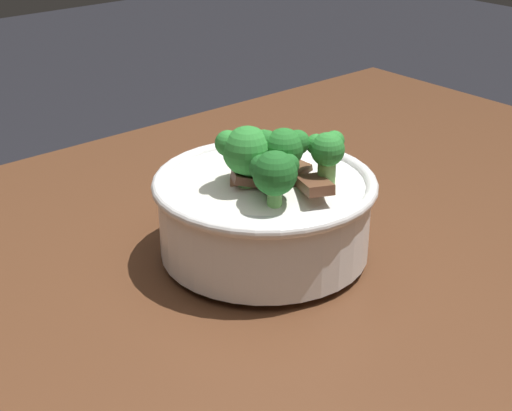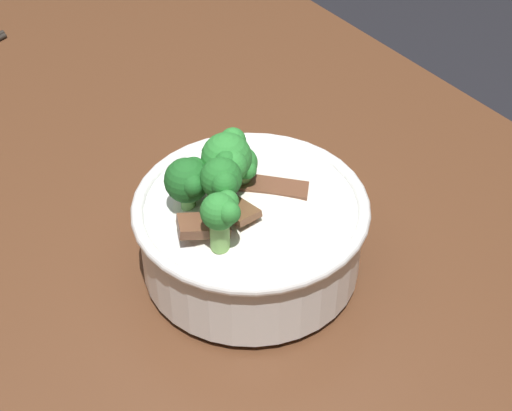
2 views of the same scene
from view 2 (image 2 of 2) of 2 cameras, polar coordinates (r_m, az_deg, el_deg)
The scene contains 2 objects.
dining_table at distance 0.93m, azimuth -11.25°, elevation -7.62°, with size 1.48×1.03×0.81m.
rice_bowl at distance 0.76m, azimuth -0.51°, elevation -1.33°, with size 0.22×0.22×0.15m.
Camera 2 is at (0.59, -0.21, 1.38)m, focal length 57.46 mm.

